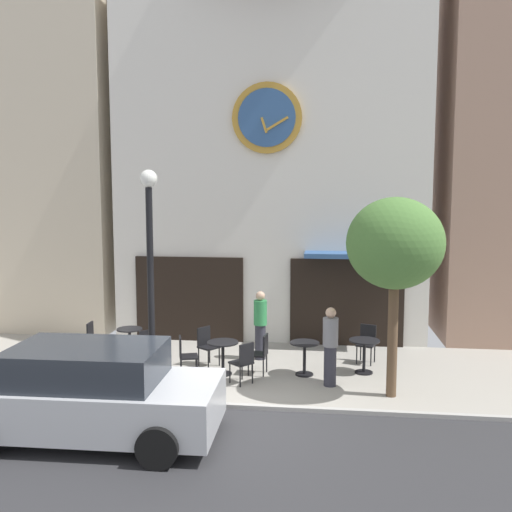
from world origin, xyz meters
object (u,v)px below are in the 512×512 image
Objects in this scene: cafe_table_center at (223,351)px; cafe_table_near_door at (364,350)px; cafe_chair_right_end at (261,351)px; cafe_chair_near_lamp at (94,337)px; pedestrian_green at (260,324)px; cafe_chair_left_end at (367,341)px; cafe_chair_corner at (145,345)px; parked_car_silver at (88,393)px; cafe_table_near_curb at (305,353)px; cafe_chair_by_entrance at (244,360)px; pedestrian_grey at (330,346)px; cafe_table_center_left at (130,339)px; street_tree at (395,245)px; street_lamp at (151,277)px; cafe_chair_facing_street at (207,343)px; cafe_chair_curbside at (185,353)px.

cafe_table_near_door is (3.13, 0.48, 0.01)m from cafe_table_center.
cafe_chair_near_lamp is at bearing 170.85° from cafe_chair_right_end.
cafe_table_center is 0.45× the size of pedestrian_green.
cafe_chair_left_end is 5.22m from cafe_chair_corner.
parked_car_silver reaches higher than cafe_table_near_door.
cafe_table_near_curb is 0.45× the size of pedestrian_green.
cafe_chair_near_lamp and cafe_chair_by_entrance have the same top height.
pedestrian_grey is (1.67, -1.72, 0.00)m from pedestrian_green.
cafe_chair_by_entrance is 3.62m from parked_car_silver.
cafe_table_center_left is 2.65m from cafe_table_center.
parked_car_silver is (-4.86, -4.78, 0.23)m from cafe_chair_left_end.
cafe_table_center_left is at bearing 9.88° from cafe_chair_near_lamp.
street_tree is at bearing -20.81° from pedestrian_grey.
street_lamp reaches higher than cafe_chair_right_end.
cafe_chair_right_end is (1.34, -0.50, 0.00)m from cafe_chair_facing_street.
cafe_table_center_left is 0.44× the size of pedestrian_green.
parked_car_silver reaches higher than cafe_chair_by_entrance.
cafe_table_near_door is at bearing -98.19° from cafe_chair_left_end.
cafe_chair_corner is (-1.88, 0.29, 0.01)m from cafe_table_center.
cafe_chair_by_entrance is at bearing 173.82° from street_tree.
pedestrian_green reaches higher than cafe_chair_corner.
street_lamp reaches higher than cafe_table_center.
cafe_table_center_left is 0.86m from cafe_chair_near_lamp.
cafe_chair_corner is at bearing 94.05° from parked_car_silver.
cafe_table_center is 0.84m from cafe_chair_curbside.
cafe_chair_left_end and cafe_chair_right_end have the same top height.
pedestrian_green is (1.19, 0.65, 0.33)m from cafe_chair_facing_street.
street_lamp reaches higher than cafe_chair_left_end.
pedestrian_grey is at bearing -129.29° from cafe_table_near_door.
cafe_chair_by_entrance is (1.92, 0.19, -1.75)m from street_lamp.
cafe_chair_corner is at bearing 160.16° from cafe_chair_by_entrance.
cafe_chair_corner is 0.21× the size of parked_car_silver.
cafe_table_center is at bearing -172.02° from cafe_chair_right_end.
cafe_table_near_door is (5.60, -0.46, 0.04)m from cafe_table_center_left.
cafe_chair_right_end is at bearing 159.20° from pedestrian_grey.
pedestrian_grey is at bearing -3.64° from cafe_chair_curbside.
street_lamp is 4.99m from cafe_table_near_door.
street_tree is 5.01m from cafe_chair_facing_street.
cafe_chair_left_end is 1.00× the size of cafe_chair_by_entrance.
pedestrian_green is at bearing 28.39° from cafe_chair_facing_street.
street_tree is at bearing -31.92° from cafe_table_near_curb.
street_lamp is 2.69× the size of pedestrian_grey.
pedestrian_green is 2.39m from pedestrian_grey.
cafe_chair_by_entrance is (3.03, -1.53, 0.04)m from cafe_table_center_left.
cafe_table_near_curb is 0.96m from cafe_chair_right_end.
pedestrian_grey reaches higher than cafe_chair_by_entrance.
cafe_chair_facing_street is (-4.07, 1.53, -2.50)m from street_tree.
cafe_chair_corner reaches higher than cafe_table_near_door.
cafe_table_near_door is at bearing -2.17° from cafe_chair_facing_street.
cafe_chair_facing_street is at bearing -169.62° from cafe_chair_left_end.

